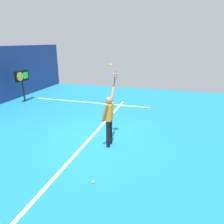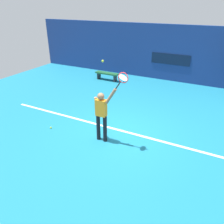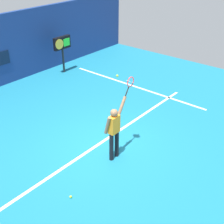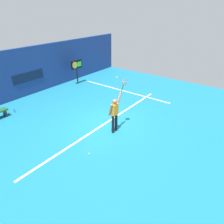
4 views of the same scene
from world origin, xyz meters
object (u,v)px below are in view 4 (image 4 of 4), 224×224
tennis_player (115,113)px  water_bottle (14,111)px  tennis_ball (117,77)px  scoreboard_clock (77,66)px  tennis_racket (124,83)px  spare_ball (89,154)px

tennis_player → water_bottle: tennis_player is taller
tennis_ball → water_bottle: size_ratio=0.28×
tennis_player → scoreboard_clock: 7.43m
tennis_player → tennis_racket: 1.43m
scoreboard_clock → water_bottle: size_ratio=7.51×
tennis_ball → spare_ball: size_ratio=1.00×
tennis_player → tennis_racket: tennis_racket is taller
tennis_ball → spare_ball: (-2.13, -0.20, -2.65)m
tennis_ball → spare_ball: tennis_ball is taller
spare_ball → tennis_ball: bearing=5.3°
tennis_player → water_bottle: 6.06m
scoreboard_clock → water_bottle: scoreboard_clock is taller
tennis_player → scoreboard_clock: (3.79, 6.37, 0.41)m
water_bottle → tennis_ball: bearing=-71.2°
tennis_player → tennis_ball: 1.67m
tennis_racket → tennis_ball: tennis_ball is taller
spare_ball → tennis_player: bearing=6.2°
tennis_player → tennis_racket: bearing=-0.3°
scoreboard_clock → spare_ball: size_ratio=26.52×
tennis_player → water_bottle: (-1.85, 5.70, -0.89)m
scoreboard_clock → tennis_player: bearing=-120.7°
water_bottle → spare_ball: water_bottle is taller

